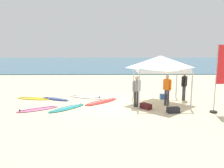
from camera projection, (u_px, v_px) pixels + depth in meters
name	position (u px, v px, depth m)	size (l,w,h in m)	color
ground_plane	(112.00, 105.00, 13.20)	(80.00, 80.00, 0.00)	beige
sea	(110.00, 63.00, 44.09)	(80.00, 36.00, 0.10)	#386B84
canopy_tent	(160.00, 62.00, 13.26)	(2.88, 2.88, 2.75)	#B7B7BC
surfboard_white	(86.00, 97.00, 14.95)	(2.41, 1.48, 0.19)	white
surfboard_teal	(67.00, 108.00, 12.37)	(2.00, 2.14, 0.19)	#19847F
surfboard_red	(101.00, 102.00, 13.75)	(2.19, 2.22, 0.19)	red
surfboard_pink	(37.00, 109.00, 12.15)	(2.15, 1.64, 0.19)	pink
surfboard_navy	(56.00, 99.00, 14.44)	(2.00, 1.43, 0.19)	navy
surfboard_yellow	(34.00, 98.00, 14.58)	(2.28, 1.07, 0.19)	yellow
person_black	(184.00, 84.00, 14.06)	(0.40, 0.44, 1.71)	#383842
person_grey	(136.00, 89.00, 12.57)	(0.48, 0.38, 1.71)	#2D2D33
person_orange	(167.00, 88.00, 12.88)	(0.40, 0.45, 1.71)	#383842
banner_flag	(218.00, 81.00, 11.38)	(0.60, 0.36, 3.40)	#99999E
gear_bag_near_tent	(173.00, 110.00, 11.58)	(0.60, 0.32, 0.28)	#232328
gear_bag_by_pole	(146.00, 106.00, 12.31)	(0.60, 0.32, 0.28)	#4C1919
cooler_box	(164.00, 96.00, 14.61)	(0.50, 0.36, 0.39)	#2D60B7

